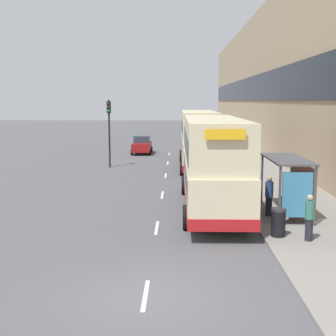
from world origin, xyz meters
name	(u,v)px	position (x,y,z in m)	size (l,w,h in m)	color
ground_plane	(145,298)	(0.00, 0.00, 0.00)	(220.00, 220.00, 0.00)	#515156
pavement	(231,148)	(6.50, 38.50, 0.07)	(5.00, 93.00, 0.14)	gray
terrace_facade	(270,81)	(10.49, 38.50, 7.15)	(3.10, 93.00, 14.30)	tan
lane_mark_0	(145,295)	(0.00, 0.16, 0.01)	(0.12, 2.00, 0.01)	silver
lane_mark_1	(157,228)	(0.00, 6.78, 0.01)	(0.12, 2.00, 0.01)	silver
lane_mark_2	(162,195)	(0.00, 13.40, 0.01)	(0.12, 2.00, 0.01)	silver
lane_mark_3	(166,176)	(0.00, 20.02, 0.01)	(0.12, 2.00, 0.01)	silver
lane_mark_4	(168,163)	(0.00, 26.64, 0.01)	(0.12, 2.00, 0.01)	silver
lane_mark_5	(169,154)	(0.00, 33.26, 0.01)	(0.12, 2.00, 0.01)	silver
bus_shelter	(292,176)	(5.77, 8.38, 1.88)	(1.60, 4.20, 2.48)	#4C4C51
double_decker_bus_near	(213,162)	(2.48, 9.97, 2.29)	(2.85, 10.98, 4.30)	beige
double_decker_bus_ahead	(199,138)	(2.40, 23.67, 2.29)	(2.85, 11.14, 4.30)	beige
car_0	(142,145)	(-2.64, 33.33, 0.86)	(1.90, 3.82, 1.75)	maroon
pedestrian_1	(269,196)	(4.80, 8.38, 1.02)	(0.34, 0.34, 1.72)	#23232D
pedestrian_2	(309,217)	(5.53, 4.70, 1.00)	(0.33, 0.33, 1.67)	#23232D
litter_bin	(278,222)	(4.55, 5.22, 0.67)	(0.55, 0.55, 1.05)	black
traffic_light_far_kerb	(109,122)	(-4.40, 23.93, 3.45)	(0.30, 0.32, 5.15)	black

